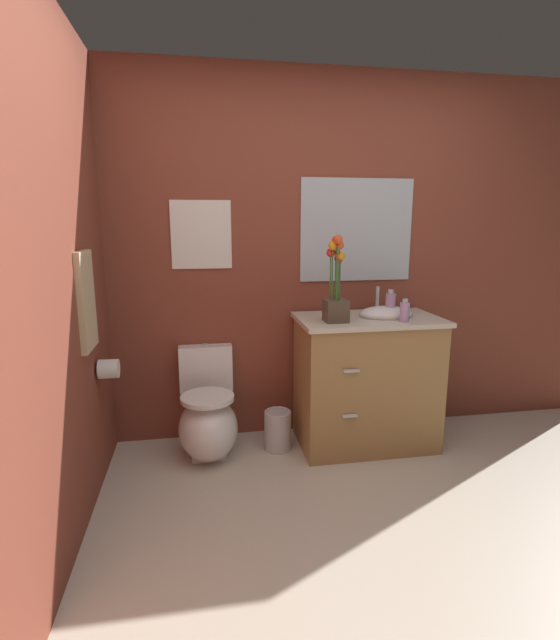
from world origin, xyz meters
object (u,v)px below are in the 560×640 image
Objects in this scene: vanity_cabinet at (366,380)px; flower_vase at (336,291)px; wall_mirror at (357,230)px; hanging_towel at (86,301)px; toilet at (208,419)px; lotion_bottle at (405,312)px; toilet_paper_roll at (109,369)px; wall_poster at (201,235)px; soap_bottle at (390,305)px; trash_bin at (278,430)px.

flower_vase reaches higher than vanity_cabinet.
wall_mirror is (-0.00, 0.29, 0.99)m from vanity_cabinet.
flower_vase reaches higher than hanging_towel.
toilet is 1.11m from hanging_towel.
toilet is at bearing 171.48° from flower_vase.
flower_vase is at bearing 169.62° from lotion_bottle.
toilet_paper_roll is at bearing -164.05° from wall_mirror.
flower_vase is 1.22× the size of wall_poster.
soap_bottle is 0.35× the size of hanging_towel.
wall_poster is at bearing 39.84° from toilet_paper_roll.
flower_vase is 1.02m from trash_bin.
wall_mirror reaches higher than wall_poster.
soap_bottle is at bearing -14.13° from wall_poster.
hanging_towel is (-1.85, -0.15, 0.15)m from lotion_bottle.
toilet_paper_roll is at bearing 70.14° from hanging_towel.
soap_bottle reaches higher than toilet.
toilet is 0.86× the size of wall_mirror.
soap_bottle is at bearing -64.85° from wall_mirror.
wall_mirror is (1.07, 0.00, 0.03)m from wall_poster.
soap_bottle is (0.40, 0.08, -0.11)m from flower_vase.
wall_poster is (-0.81, 0.39, 0.34)m from flower_vase.
vanity_cabinet is 3.94× the size of trash_bin.
hanging_towel is (-1.68, -0.62, -0.35)m from wall_mirror.
flower_vase is 4.92× the size of toilet_paper_roll.
trash_bin is (-0.61, 0.01, -0.32)m from vanity_cabinet.
toilet is 1.41m from soap_bottle.
wall_mirror is (-0.14, 0.30, 0.48)m from soap_bottle.
soap_bottle is 0.66× the size of trash_bin.
wall_mirror reaches higher than lotion_bottle.
wall_mirror is 1.82m from hanging_towel.
soap_bottle is 1.12m from trash_bin.
wall_poster is 0.56× the size of wall_mirror.
soap_bottle is 0.23× the size of wall_mirror.
toilet_paper_roll is (-1.63, -0.17, 0.22)m from vanity_cabinet.
flower_vase is 1.44m from hanging_towel.
soap_bottle is (0.14, -0.01, 0.52)m from vanity_cabinet.
wall_poster reaches higher than flower_vase.
soap_bottle is at bearing 11.93° from flower_vase.
hanging_towel is at bearing -169.15° from vanity_cabinet.
toilet_paper_roll is at bearing -160.54° from toilet.
lotion_bottle is 0.70m from wall_mirror.
trash_bin is 1.47m from wall_mirror.
lotion_bottle is 1.40m from wall_poster.
lotion_bottle is at bearing -20.68° from wall_poster.
vanity_cabinet is at bearing 10.85° from hanging_towel.
vanity_cabinet is at bearing -89.49° from wall_mirror.
vanity_cabinet reaches higher than lotion_bottle.
hanging_towel is (-1.42, -0.23, 0.02)m from flower_vase.
hanging_towel reaches higher than toilet.
hanging_towel is at bearing -170.93° from flower_vase.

